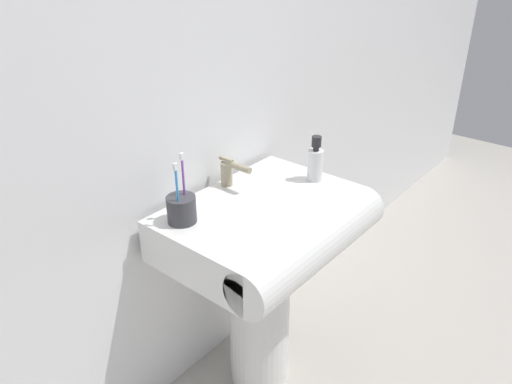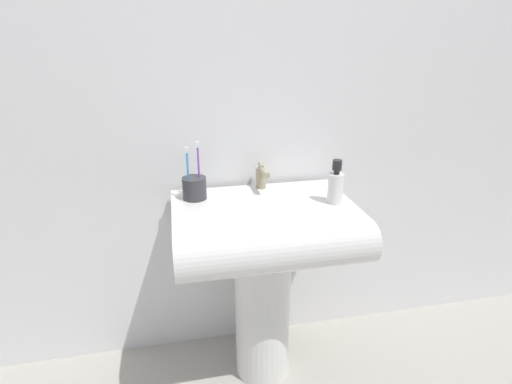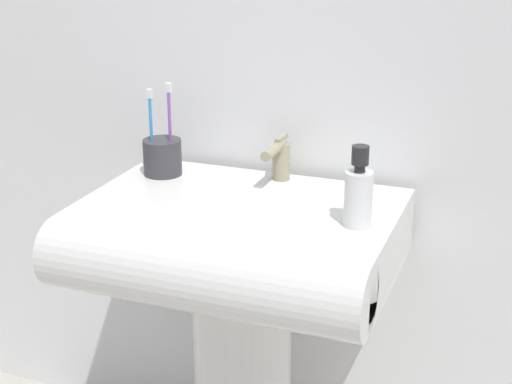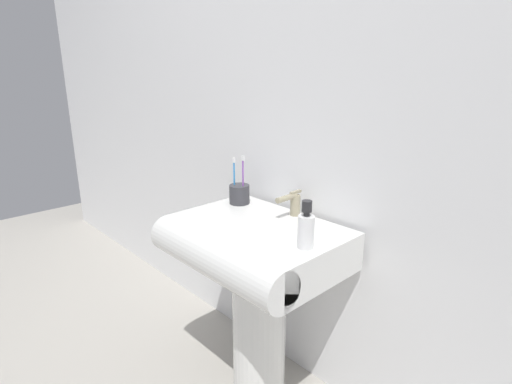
% 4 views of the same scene
% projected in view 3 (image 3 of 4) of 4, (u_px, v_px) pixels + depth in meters
% --- Properties ---
extents(sink_basin, '(0.63, 0.48, 0.14)m').
position_uv_depth(sink_basin, '(232.00, 244.00, 1.56)').
color(sink_basin, white).
rests_on(sink_basin, sink_pedestal).
extents(faucet, '(0.04, 0.13, 0.10)m').
position_uv_depth(faucet, '(279.00, 158.00, 1.69)').
color(faucet, tan).
rests_on(faucet, sink_basin).
extents(toothbrush_cup, '(0.09, 0.09, 0.21)m').
position_uv_depth(toothbrush_cup, '(162.00, 156.00, 1.74)').
color(toothbrush_cup, '#38383D').
rests_on(toothbrush_cup, sink_basin).
extents(soap_bottle, '(0.05, 0.05, 0.16)m').
position_uv_depth(soap_bottle, '(358.00, 194.00, 1.45)').
color(soap_bottle, white).
rests_on(soap_bottle, sink_basin).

